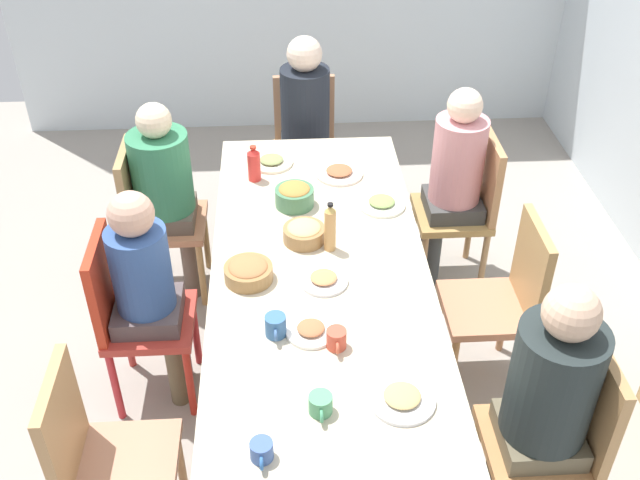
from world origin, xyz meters
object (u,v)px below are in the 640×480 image
at_px(plate_4, 311,330).
at_px(cup_1, 336,339).
at_px(chair_6, 505,296).
at_px(bowl_1, 304,233).
at_px(cup_2, 321,404).
at_px(chair_1, 560,433).
at_px(person_2, 165,184).
at_px(chair_5, 131,311).
at_px(dining_table, 320,279).
at_px(plate_2, 324,280).
at_px(bottle_0, 330,228).
at_px(chair_0, 305,140).
at_px(chair_2, 152,213).
at_px(person_4, 454,173).
at_px(cup_3, 262,451).
at_px(plate_5, 272,162).
at_px(bowl_2, 248,271).
at_px(plate_1, 402,398).
at_px(person_0, 305,115).
at_px(person_1, 547,394).
at_px(cup_0, 276,326).
at_px(plate_0, 382,203).
at_px(person_5, 147,282).
at_px(bowl_0, 294,195).
at_px(bottle_1, 254,164).
at_px(chair_4, 467,203).
at_px(plate_3, 339,173).

height_order(plate_4, cup_1, cup_1).
relative_size(chair_6, bowl_1, 4.61).
distance_m(bowl_1, cup_1, 0.71).
height_order(cup_1, cup_2, cup_1).
relative_size(chair_1, chair_6, 1.00).
bearing_deg(person_2, chair_5, -6.51).
height_order(dining_table, plate_2, plate_2).
bearing_deg(bottle_0, chair_0, -177.86).
xyz_separation_m(chair_2, chair_5, (0.80, 0.00, 0.00)).
relative_size(person_4, cup_3, 10.43).
relative_size(chair_0, cup_1, 7.85).
relative_size(dining_table, plate_5, 10.36).
xyz_separation_m(plate_4, bowl_2, (-0.35, -0.25, 0.03)).
xyz_separation_m(plate_1, cup_2, (0.03, -0.29, 0.02)).
height_order(person_0, person_1, person_1).
bearing_deg(cup_1, cup_0, -109.75).
xyz_separation_m(chair_5, plate_1, (0.79, 1.11, 0.23)).
height_order(person_2, bowl_2, person_2).
bearing_deg(plate_0, plate_1, -4.04).
xyz_separation_m(person_2, cup_1, (1.30, 0.80, 0.07)).
bearing_deg(plate_1, person_5, -127.83).
height_order(dining_table, person_2, person_2).
xyz_separation_m(person_4, bowl_0, (0.29, -0.87, 0.07)).
xyz_separation_m(person_0, plate_1, (2.27, 0.25, 0.01)).
bearing_deg(chair_1, cup_2, -88.38).
height_order(chair_1, plate_5, chair_1).
bearing_deg(bottle_1, plate_2, 19.43).
distance_m(person_1, cup_3, 1.05).
height_order(bowl_0, cup_3, bowl_0).
relative_size(plate_2, bowl_0, 1.10).
height_order(plate_1, plate_5, same).
relative_size(chair_1, bottle_0, 3.64).
relative_size(chair_4, cup_3, 7.87).
height_order(chair_5, cup_2, chair_5).
distance_m(person_4, plate_4, 1.47).
height_order(bowl_1, bottle_0, bottle_0).
xyz_separation_m(chair_6, cup_2, (0.82, -0.91, 0.25)).
bearing_deg(plate_3, cup_2, -6.98).
bearing_deg(bowl_0, chair_5, -56.42).
distance_m(bowl_0, cup_1, 1.02).
distance_m(plate_3, bottle_0, 0.66).
xyz_separation_m(person_2, bowl_2, (0.86, 0.46, 0.07)).
height_order(chair_4, cup_3, chair_4).
xyz_separation_m(person_4, bottle_1, (0.03, -1.07, 0.11)).
bearing_deg(chair_1, cup_0, -109.53).
bearing_deg(plate_0, chair_2, -104.91).
height_order(chair_5, bowl_2, chair_5).
bearing_deg(plate_3, person_2, -90.62).
height_order(chair_2, person_2, person_2).
xyz_separation_m(person_5, cup_3, (1.01, 0.52, 0.08)).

